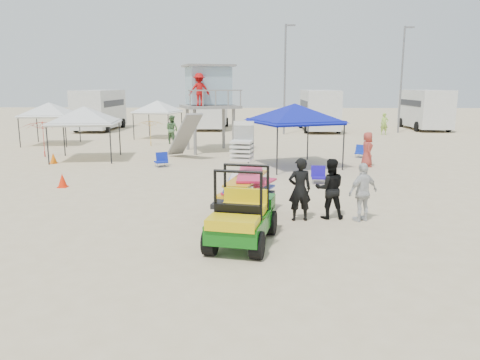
{
  "coord_description": "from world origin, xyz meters",
  "views": [
    {
      "loc": [
        0.89,
        -8.47,
        3.62
      ],
      "look_at": [
        0.5,
        3.0,
        1.3
      ],
      "focal_mm": 35.0,
      "sensor_mm": 36.0,
      "label": 1
    }
  ],
  "objects_px": {
    "lifeguard_tower": "(208,89)",
    "canopy_blue": "(295,107)",
    "man_left": "(300,189)",
    "utility_cart": "(241,210)",
    "surf_trailer": "(244,183)"
  },
  "relations": [
    {
      "from": "surf_trailer",
      "to": "canopy_blue",
      "type": "height_order",
      "value": "canopy_blue"
    },
    {
      "from": "utility_cart",
      "to": "man_left",
      "type": "xyz_separation_m",
      "value": [
        1.52,
        2.03,
        0.03
      ]
    },
    {
      "from": "lifeguard_tower",
      "to": "canopy_blue",
      "type": "distance_m",
      "value": 6.67
    },
    {
      "from": "lifeguard_tower",
      "to": "canopy_blue",
      "type": "xyz_separation_m",
      "value": [
        4.36,
        -4.98,
        -0.75
      ]
    },
    {
      "from": "lifeguard_tower",
      "to": "man_left",
      "type": "bearing_deg",
      "value": -74.32
    },
    {
      "from": "surf_trailer",
      "to": "man_left",
      "type": "bearing_deg",
      "value": -11.2
    },
    {
      "from": "utility_cart",
      "to": "canopy_blue",
      "type": "height_order",
      "value": "canopy_blue"
    },
    {
      "from": "utility_cart",
      "to": "lifeguard_tower",
      "type": "height_order",
      "value": "lifeguard_tower"
    },
    {
      "from": "man_left",
      "to": "utility_cart",
      "type": "bearing_deg",
      "value": 45.71
    },
    {
      "from": "utility_cart",
      "to": "surf_trailer",
      "type": "height_order",
      "value": "surf_trailer"
    },
    {
      "from": "utility_cart",
      "to": "surf_trailer",
      "type": "distance_m",
      "value": 2.34
    },
    {
      "from": "man_left",
      "to": "canopy_blue",
      "type": "relative_size",
      "value": 0.4
    },
    {
      "from": "lifeguard_tower",
      "to": "canopy_blue",
      "type": "bearing_deg",
      "value": -48.81
    },
    {
      "from": "utility_cart",
      "to": "lifeguard_tower",
      "type": "xyz_separation_m",
      "value": [
        -2.32,
        15.71,
        2.62
      ]
    },
    {
      "from": "utility_cart",
      "to": "canopy_blue",
      "type": "distance_m",
      "value": 11.08
    }
  ]
}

